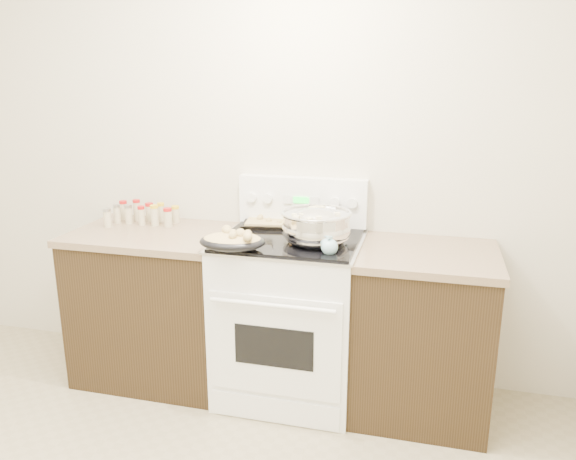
% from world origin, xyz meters
% --- Properties ---
extents(room_shell, '(4.10, 3.60, 2.75)m').
position_xyz_m(room_shell, '(0.00, 0.00, 1.70)').
color(room_shell, beige).
rests_on(room_shell, ground).
extents(counter_left, '(0.93, 0.67, 0.92)m').
position_xyz_m(counter_left, '(-0.48, 1.43, 0.46)').
color(counter_left, black).
rests_on(counter_left, ground).
extents(counter_right, '(0.73, 0.67, 0.92)m').
position_xyz_m(counter_right, '(1.08, 1.43, 0.46)').
color(counter_right, black).
rests_on(counter_right, ground).
extents(kitchen_range, '(0.78, 0.73, 1.22)m').
position_xyz_m(kitchen_range, '(0.35, 1.42, 0.49)').
color(kitchen_range, white).
rests_on(kitchen_range, ground).
extents(mixing_bowl, '(0.38, 0.38, 0.22)m').
position_xyz_m(mixing_bowl, '(0.50, 1.36, 1.03)').
color(mixing_bowl, silver).
rests_on(mixing_bowl, kitchen_range).
extents(roasting_pan, '(0.36, 0.27, 0.11)m').
position_xyz_m(roasting_pan, '(0.12, 1.14, 0.99)').
color(roasting_pan, black).
rests_on(roasting_pan, kitchen_range).
extents(baking_sheet, '(0.47, 0.37, 0.06)m').
position_xyz_m(baking_sheet, '(0.22, 1.68, 0.96)').
color(baking_sheet, black).
rests_on(baking_sheet, kitchen_range).
extents(wooden_spoon, '(0.06, 0.27, 0.04)m').
position_xyz_m(wooden_spoon, '(0.40, 1.34, 0.95)').
color(wooden_spoon, '#A77C4C').
rests_on(wooden_spoon, kitchen_range).
extents(blue_ladle, '(0.10, 0.28, 0.10)m').
position_xyz_m(blue_ladle, '(0.61, 1.21, 0.98)').
color(blue_ladle, '#8CC0D1').
rests_on(blue_ladle, kitchen_range).
extents(spice_jars, '(0.40, 0.24, 0.13)m').
position_xyz_m(spice_jars, '(-0.62, 1.57, 0.98)').
color(spice_jars, '#BFB28C').
rests_on(spice_jars, counter_left).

